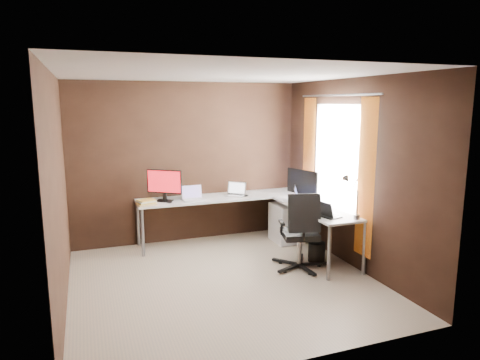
# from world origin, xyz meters

# --- Properties ---
(room) EXTENTS (3.60, 3.60, 2.50)m
(room) POSITION_xyz_m (0.34, 0.07, 1.28)
(room) COLOR gray
(room) RESTS_ON ground
(desk) EXTENTS (2.65, 2.25, 0.73)m
(desk) POSITION_xyz_m (0.84, 1.04, 0.68)
(desk) COLOR silver
(desk) RESTS_ON ground
(drawer_pedestal) EXTENTS (0.42, 0.50, 0.60)m
(drawer_pedestal) POSITION_xyz_m (1.43, 1.15, 0.30)
(drawer_pedestal) COLOR silver
(drawer_pedestal) RESTS_ON ground
(monitor_left) EXTENTS (0.46, 0.33, 0.47)m
(monitor_left) POSITION_xyz_m (-0.43, 1.49, 1.00)
(monitor_left) COLOR black
(monitor_left) RESTS_ON desk
(monitor_right) EXTENTS (0.23, 0.56, 0.48)m
(monitor_right) POSITION_xyz_m (1.47, 0.75, 1.00)
(monitor_right) COLOR black
(monitor_right) RESTS_ON desk
(laptop_white) EXTENTS (0.32, 0.23, 0.21)m
(laptop_white) POSITION_xyz_m (-0.02, 1.44, 0.78)
(laptop_white) COLOR silver
(laptop_white) RESTS_ON desk
(laptop_silver) EXTENTS (0.38, 0.36, 0.21)m
(laptop_silver) POSITION_xyz_m (0.70, 1.50, 0.78)
(laptop_silver) COLOR silver
(laptop_silver) RESTS_ON desk
(laptop_black_big) EXTENTS (0.42, 0.47, 0.25)m
(laptop_black_big) POSITION_xyz_m (1.39, 0.62, 0.78)
(laptop_black_big) COLOR black
(laptop_black_big) RESTS_ON desk
(laptop_black_small) EXTENTS (0.28, 0.34, 0.21)m
(laptop_black_small) POSITION_xyz_m (1.37, -0.12, 0.78)
(laptop_black_small) COLOR black
(laptop_black_small) RESTS_ON desk
(book_stack) EXTENTS (0.29, 0.26, 0.08)m
(book_stack) POSITION_xyz_m (-0.73, 1.32, 0.77)
(book_stack) COLOR tan
(book_stack) RESTS_ON desk
(mouse_left) EXTENTS (0.09, 0.06, 0.03)m
(mouse_left) POSITION_xyz_m (-0.39, 1.32, 0.75)
(mouse_left) COLOR black
(mouse_left) RESTS_ON desk
(mouse_corner) EXTENTS (0.09, 0.07, 0.03)m
(mouse_corner) POSITION_xyz_m (0.82, 1.36, 0.75)
(mouse_corner) COLOR black
(mouse_corner) RESTS_ON desk
(desk_lamp) EXTENTS (0.19, 0.21, 0.56)m
(desk_lamp) POSITION_xyz_m (1.60, -0.29, 1.08)
(desk_lamp) COLOR slate
(desk_lamp) RESTS_ON desk
(office_chair) EXTENTS (0.59, 0.61, 1.05)m
(office_chair) POSITION_xyz_m (1.09, 0.05, 0.31)
(office_chair) COLOR black
(office_chair) RESTS_ON ground
(wastebasket) EXTENTS (0.30, 0.30, 0.27)m
(wastebasket) POSITION_xyz_m (1.43, 0.21, 0.13)
(wastebasket) COLOR black
(wastebasket) RESTS_ON ground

